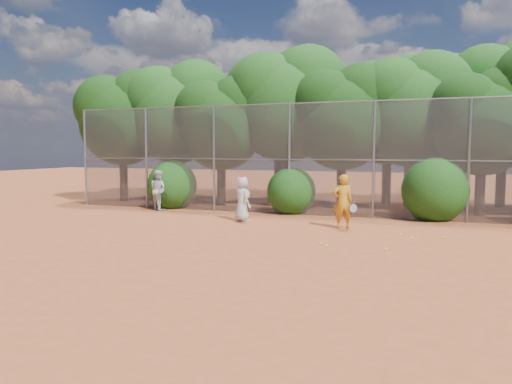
% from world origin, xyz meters
% --- Properties ---
extents(ground, '(80.00, 80.00, 0.00)m').
position_xyz_m(ground, '(0.00, 0.00, 0.00)').
color(ground, '#A54A25').
rests_on(ground, ground).
extents(fence_back, '(20.05, 0.09, 4.03)m').
position_xyz_m(fence_back, '(-0.12, 6.00, 2.05)').
color(fence_back, gray).
rests_on(fence_back, ground).
extents(tree_0, '(4.38, 3.81, 6.00)m').
position_xyz_m(tree_0, '(-9.44, 8.04, 3.93)').
color(tree_0, black).
rests_on(tree_0, ground).
extents(tree_1, '(4.64, 4.03, 6.35)m').
position_xyz_m(tree_1, '(-6.94, 8.54, 4.16)').
color(tree_1, black).
rests_on(tree_1, ground).
extents(tree_2, '(3.99, 3.47, 5.47)m').
position_xyz_m(tree_2, '(-4.45, 7.83, 3.58)').
color(tree_2, black).
rests_on(tree_2, ground).
extents(tree_3, '(4.89, 4.26, 6.70)m').
position_xyz_m(tree_3, '(-1.94, 8.84, 4.40)').
color(tree_3, black).
rests_on(tree_3, ground).
extents(tree_4, '(4.19, 3.64, 5.73)m').
position_xyz_m(tree_4, '(0.55, 8.24, 3.76)').
color(tree_4, black).
rests_on(tree_4, ground).
extents(tree_5, '(4.51, 3.92, 6.17)m').
position_xyz_m(tree_5, '(3.06, 9.04, 4.05)').
color(tree_5, black).
rests_on(tree_5, ground).
extents(tree_6, '(3.86, 3.36, 5.29)m').
position_xyz_m(tree_6, '(5.55, 8.03, 3.47)').
color(tree_6, black).
rests_on(tree_6, ground).
extents(tree_9, '(4.83, 4.20, 6.62)m').
position_xyz_m(tree_9, '(-7.94, 10.84, 4.34)').
color(tree_9, black).
rests_on(tree_9, ground).
extents(tree_10, '(5.15, 4.48, 7.06)m').
position_xyz_m(tree_10, '(-2.93, 11.05, 4.63)').
color(tree_10, black).
rests_on(tree_10, ground).
extents(tree_11, '(4.64, 4.03, 6.35)m').
position_xyz_m(tree_11, '(2.06, 10.64, 4.16)').
color(tree_11, black).
rests_on(tree_11, ground).
extents(tree_12, '(5.02, 4.37, 6.88)m').
position_xyz_m(tree_12, '(6.56, 11.24, 4.51)').
color(tree_12, black).
rests_on(tree_12, ground).
extents(bush_0, '(2.00, 2.00, 2.00)m').
position_xyz_m(bush_0, '(-6.00, 6.30, 1.00)').
color(bush_0, '#154411').
rests_on(bush_0, ground).
extents(bush_1, '(1.80, 1.80, 1.80)m').
position_xyz_m(bush_1, '(-1.00, 6.30, 0.90)').
color(bush_1, '#154411').
rests_on(bush_1, ground).
extents(bush_2, '(2.20, 2.20, 2.20)m').
position_xyz_m(bush_2, '(4.00, 6.30, 1.10)').
color(bush_2, '#154411').
rests_on(bush_2, ground).
extents(player_yellow, '(0.83, 0.61, 1.63)m').
position_xyz_m(player_yellow, '(1.43, 3.42, 0.81)').
color(player_yellow, orange).
rests_on(player_yellow, ground).
extents(player_teen, '(0.86, 0.83, 1.52)m').
position_xyz_m(player_teen, '(-1.94, 3.74, 0.75)').
color(player_teen, silver).
rests_on(player_teen, ground).
extents(player_white, '(0.95, 0.88, 1.56)m').
position_xyz_m(player_white, '(-6.08, 5.40, 0.78)').
color(player_white, silver).
rests_on(player_white, ground).
extents(ball_0, '(0.07, 0.07, 0.07)m').
position_xyz_m(ball_0, '(3.50, 2.13, 0.03)').
color(ball_0, '#D7F02B').
rests_on(ball_0, ground).
extents(ball_1, '(0.07, 0.07, 0.07)m').
position_xyz_m(ball_1, '(4.26, 2.58, 0.03)').
color(ball_1, '#D7F02B').
rests_on(ball_1, ground).
extents(ball_2, '(0.07, 0.07, 0.07)m').
position_xyz_m(ball_2, '(1.38, 0.64, 0.03)').
color(ball_2, '#D7F02B').
rests_on(ball_2, ground).
extents(ball_3, '(0.07, 0.07, 0.07)m').
position_xyz_m(ball_3, '(2.98, 0.50, 0.03)').
color(ball_3, '#D7F02B').
rests_on(ball_3, ground).
extents(ball_4, '(0.07, 0.07, 0.07)m').
position_xyz_m(ball_4, '(1.58, 0.43, 0.03)').
color(ball_4, '#D7F02B').
rests_on(ball_4, ground).
extents(ball_5, '(0.07, 0.07, 0.07)m').
position_xyz_m(ball_5, '(3.16, 2.60, 0.03)').
color(ball_5, '#D7F02B').
rests_on(ball_5, ground).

